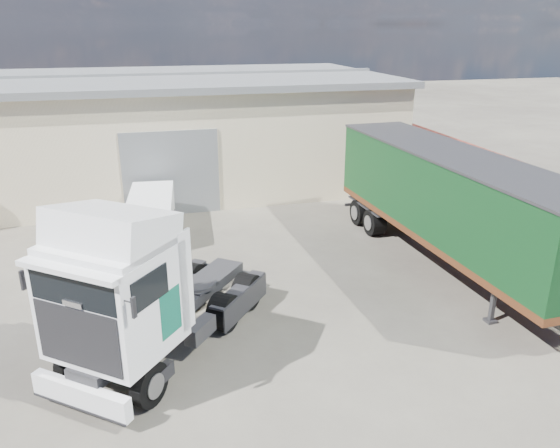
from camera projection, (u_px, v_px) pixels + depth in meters
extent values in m
plane|color=#2C2924|center=(277.00, 323.00, 14.91)|extent=(120.00, 120.00, 0.00)
cube|color=beige|center=(80.00, 135.00, 27.13)|extent=(30.00, 12.00, 5.00)
cube|color=slate|center=(73.00, 80.00, 26.22)|extent=(30.60, 12.60, 0.30)
cube|color=slate|center=(171.00, 174.00, 22.86)|extent=(4.00, 0.08, 3.60)
cube|color=slate|center=(72.00, 76.00, 26.15)|extent=(30.60, 0.40, 0.15)
cube|color=maroon|center=(508.00, 189.00, 22.67)|extent=(0.35, 26.00, 2.50)
cylinder|color=black|center=(111.00, 372.00, 11.97)|extent=(2.46, 2.26, 1.01)
cylinder|color=black|center=(193.00, 305.00, 14.83)|extent=(2.50, 2.29, 1.01)
cylinder|color=black|center=(218.00, 285.00, 15.98)|extent=(2.50, 2.29, 1.01)
cube|color=#2D2D30|center=(170.00, 311.00, 13.81)|extent=(4.62, 5.45, 0.29)
cube|color=white|center=(81.00, 396.00, 11.18)|extent=(2.05, 1.71, 0.52)
cube|color=white|center=(113.00, 298.00, 11.68)|extent=(3.23, 3.21, 2.34)
cube|color=black|center=(78.00, 338.00, 10.86)|extent=(1.67, 1.36, 1.34)
cube|color=black|center=(72.00, 290.00, 10.52)|extent=(1.70, 1.38, 0.72)
cube|color=white|center=(112.00, 230.00, 11.33)|extent=(3.00, 2.92, 1.17)
cube|color=#0C5A44|center=(84.00, 291.00, 12.56)|extent=(0.46, 0.57, 1.05)
cube|color=#0C5A44|center=(171.00, 312.00, 11.64)|extent=(0.46, 0.57, 1.05)
cylinder|color=#2D2D30|center=(196.00, 284.00, 14.81)|extent=(1.48, 1.48, 0.11)
cube|color=#2D2D30|center=(493.00, 305.00, 14.81)|extent=(0.30, 0.30, 1.06)
cube|color=#2D2D30|center=(545.00, 296.00, 15.28)|extent=(0.30, 0.30, 1.06)
cylinder|color=black|center=(390.00, 215.00, 21.85)|extent=(2.50, 1.12, 1.02)
cube|color=#2D2D30|center=(446.00, 241.00, 18.22)|extent=(1.23, 11.61, 0.34)
cube|color=#552A13|center=(447.00, 232.00, 18.11)|extent=(2.87, 11.67, 0.23)
cube|color=black|center=(451.00, 193.00, 17.64)|extent=(2.87, 11.67, 2.51)
cube|color=#2D2D30|center=(455.00, 154.00, 17.20)|extent=(2.93, 11.73, 0.08)
cylinder|color=black|center=(151.00, 241.00, 19.78)|extent=(1.69, 0.72, 0.56)
cylinder|color=black|center=(155.00, 217.00, 22.31)|extent=(1.69, 0.72, 0.56)
cube|color=white|center=(152.00, 213.00, 20.83)|extent=(1.99, 4.06, 1.45)
cube|color=white|center=(149.00, 229.00, 19.35)|extent=(1.65, 0.92, 0.94)
cube|color=black|center=(148.00, 215.00, 19.34)|extent=(1.49, 0.21, 0.51)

